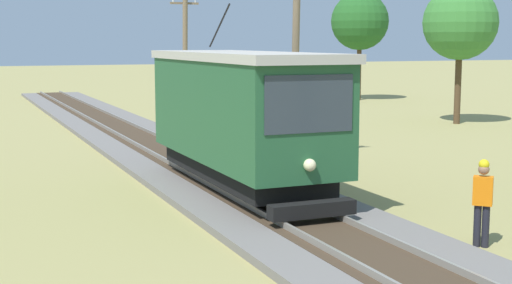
{
  "coord_description": "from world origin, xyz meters",
  "views": [
    {
      "loc": [
        -7.08,
        2.26,
        4.1
      ],
      "look_at": [
        0.52,
        20.38,
        1.38
      ],
      "focal_mm": 51.29,
      "sensor_mm": 36.0,
      "label": 1
    }
  ],
  "objects_px": {
    "red_tram": "(241,114)",
    "tree_horizon": "(460,23)",
    "utility_pole_far": "(185,55)",
    "tree_left_near": "(360,21)",
    "utility_pole_mid": "(296,43)",
    "track_worker": "(483,199)"
  },
  "relations": [
    {
      "from": "utility_pole_far",
      "to": "track_worker",
      "type": "xyz_separation_m",
      "value": [
        -0.84,
        -22.5,
        -2.46
      ]
    },
    {
      "from": "utility_pole_mid",
      "to": "track_worker",
      "type": "relative_size",
      "value": 4.41
    },
    {
      "from": "track_worker",
      "to": "tree_horizon",
      "type": "relative_size",
      "value": 0.26
    },
    {
      "from": "tree_horizon",
      "to": "track_worker",
      "type": "bearing_deg",
      "value": -126.81
    },
    {
      "from": "utility_pole_mid",
      "to": "utility_pole_far",
      "type": "relative_size",
      "value": 1.17
    },
    {
      "from": "utility_pole_far",
      "to": "red_tram",
      "type": "bearing_deg",
      "value": -102.14
    },
    {
      "from": "red_tram",
      "to": "track_worker",
      "type": "bearing_deg",
      "value": -68.22
    },
    {
      "from": "tree_left_near",
      "to": "red_tram",
      "type": "bearing_deg",
      "value": -126.15
    },
    {
      "from": "utility_pole_far",
      "to": "tree_horizon",
      "type": "bearing_deg",
      "value": -18.44
    },
    {
      "from": "utility_pole_mid",
      "to": "utility_pole_far",
      "type": "distance_m",
      "value": 12.2
    },
    {
      "from": "track_worker",
      "to": "utility_pole_far",
      "type": "bearing_deg",
      "value": 41.41
    },
    {
      "from": "utility_pole_far",
      "to": "tree_left_near",
      "type": "relative_size",
      "value": 0.9
    },
    {
      "from": "red_tram",
      "to": "tree_horizon",
      "type": "relative_size",
      "value": 1.25
    },
    {
      "from": "utility_pole_far",
      "to": "tree_horizon",
      "type": "height_order",
      "value": "tree_horizon"
    },
    {
      "from": "tree_horizon",
      "to": "utility_pole_mid",
      "type": "bearing_deg",
      "value": -148.29
    },
    {
      "from": "utility_pole_far",
      "to": "tree_horizon",
      "type": "xyz_separation_m",
      "value": [
        12.81,
        -4.27,
        1.53
      ]
    },
    {
      "from": "utility_pole_mid",
      "to": "tree_left_near",
      "type": "bearing_deg",
      "value": 54.96
    },
    {
      "from": "red_tram",
      "to": "utility_pole_far",
      "type": "xyz_separation_m",
      "value": [
        3.44,
        15.99,
        1.25
      ]
    },
    {
      "from": "utility_pole_mid",
      "to": "utility_pole_far",
      "type": "xyz_separation_m",
      "value": [
        -0.0,
        12.18,
        -0.59
      ]
    },
    {
      "from": "red_tram",
      "to": "utility_pole_mid",
      "type": "distance_m",
      "value": 5.45
    },
    {
      "from": "utility_pole_mid",
      "to": "tree_left_near",
      "type": "height_order",
      "value": "utility_pole_mid"
    },
    {
      "from": "red_tram",
      "to": "utility_pole_far",
      "type": "relative_size",
      "value": 1.28
    }
  ]
}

